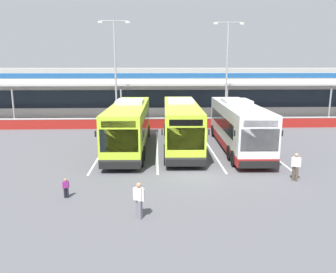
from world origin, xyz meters
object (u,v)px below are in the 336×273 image
object	(u,v)px
coach_bus_leftmost	(129,127)
pedestrian_near_bin	(139,199)
coach_bus_left_centre	(181,125)
pedestrian_in_dark_coat	(296,166)
lamp_post_centre	(227,66)
coach_bus_centre	(238,126)
pedestrian_child	(66,187)
lamp_post_west	(115,66)

from	to	relation	value
coach_bus_leftmost	pedestrian_near_bin	distance (m)	12.18
coach_bus_left_centre	pedestrian_in_dark_coat	distance (m)	10.01
pedestrian_near_bin	lamp_post_centre	bearing A→B (deg)	69.96
coach_bus_left_centre	lamp_post_centre	size ratio (longest dim) A/B	1.11
coach_bus_leftmost	coach_bus_centre	xyz separation A→B (m)	(8.45, -0.15, 0.00)
pedestrian_child	pedestrian_near_bin	distance (m)	4.46
lamp_post_west	pedestrian_near_bin	bearing A→B (deg)	-81.29
coach_bus_leftmost	coach_bus_left_centre	distance (m)	4.05
pedestrian_in_dark_coat	lamp_post_west	bearing A→B (deg)	123.66
pedestrian_near_bin	lamp_post_west	size ratio (longest dim) A/B	0.15
pedestrian_child	pedestrian_near_bin	world-z (taller)	pedestrian_near_bin
coach_bus_centre	lamp_post_west	world-z (taller)	lamp_post_west
coach_bus_centre	lamp_post_centre	world-z (taller)	lamp_post_centre
pedestrian_near_bin	lamp_post_west	xyz separation A→B (m)	(-3.48, 22.69, 5.42)
coach_bus_centre	coach_bus_left_centre	bearing A→B (deg)	173.07
coach_bus_centre	lamp_post_west	xyz separation A→B (m)	(-10.62, 10.77, 4.50)
coach_bus_leftmost	pedestrian_near_bin	world-z (taller)	coach_bus_leftmost
coach_bus_leftmost	lamp_post_west	world-z (taller)	lamp_post_west
coach_bus_centre	pedestrian_in_dark_coat	size ratio (longest dim) A/B	7.54
coach_bus_centre	pedestrian_in_dark_coat	distance (m)	7.68
coach_bus_centre	pedestrian_in_dark_coat	world-z (taller)	coach_bus_centre
pedestrian_near_bin	lamp_post_west	distance (m)	23.59
pedestrian_in_dark_coat	coach_bus_leftmost	bearing A→B (deg)	142.61
coach_bus_left_centre	pedestrian_child	bearing A→B (deg)	-122.78
coach_bus_leftmost	pedestrian_near_bin	size ratio (longest dim) A/B	7.54
coach_bus_leftmost	coach_bus_centre	world-z (taller)	same
coach_bus_leftmost	coach_bus_centre	size ratio (longest dim) A/B	1.00
coach_bus_centre	lamp_post_centre	bearing A→B (deg)	83.05
coach_bus_centre	pedestrian_in_dark_coat	bearing A→B (deg)	-78.45
pedestrian_in_dark_coat	lamp_post_west	size ratio (longest dim) A/B	0.15
coach_bus_left_centre	pedestrian_in_dark_coat	world-z (taller)	coach_bus_left_centre
lamp_post_west	coach_bus_centre	bearing A→B (deg)	-45.40
lamp_post_west	lamp_post_centre	xyz separation A→B (m)	(12.02, 0.73, 0.00)
coach_bus_leftmost	pedestrian_child	xyz separation A→B (m)	(-2.44, -9.67, -1.24)
coach_bus_left_centre	lamp_post_centre	xyz separation A→B (m)	(5.81, 10.96, 4.50)
pedestrian_in_dark_coat	lamp_post_west	distance (m)	22.57
pedestrian_near_bin	pedestrian_child	bearing A→B (deg)	147.23
lamp_post_centre	lamp_post_west	bearing A→B (deg)	-176.52
coach_bus_leftmost	pedestrian_child	world-z (taller)	coach_bus_leftmost
coach_bus_leftmost	pedestrian_in_dark_coat	size ratio (longest dim) A/B	7.54
pedestrian_child	coach_bus_left_centre	bearing A→B (deg)	57.22
coach_bus_left_centre	pedestrian_child	distance (m)	12.02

